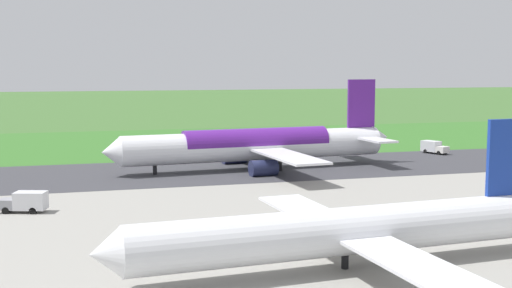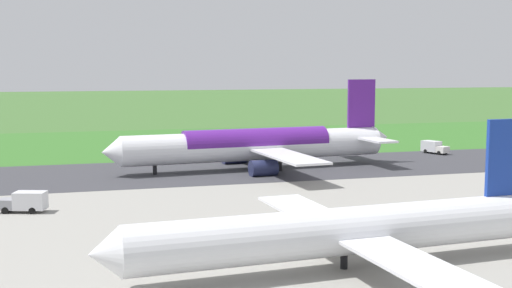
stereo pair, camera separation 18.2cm
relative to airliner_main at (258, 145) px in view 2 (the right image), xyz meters
The scene contains 10 objects.
ground_plane 7.54m from the airliner_main, ahead, with size 800.00×800.00×0.00m, color #3D662D.
runway_asphalt 7.52m from the airliner_main, ahead, with size 600.00×28.91×0.06m, color #38383D.
apron_concrete 53.83m from the airliner_main, 83.42° to the left, with size 440.00×110.00×0.05m, color gray.
grass_verge_foreground 39.41m from the airliner_main, 80.96° to the right, with size 600.00×80.00×0.04m, color #346B27.
airliner_main is the anchor object (origin of this frame).
airliner_parked_mid 59.31m from the airliner_main, 82.08° to the left, with size 44.97×36.81×13.12m.
service_truck_baggage 42.49m from the airliner_main, 166.22° to the right, with size 4.23×6.22×2.65m.
service_truck_fuel 46.21m from the airliner_main, 35.14° to the left, with size 6.20×3.84×2.65m.
no_stopping_sign 38.23m from the airliner_main, 106.11° to the right, with size 0.60×0.10×2.90m.
traffic_cone_orange 37.74m from the airliner_main, 93.97° to the right, with size 0.40×0.40×0.55m, color orange.
Camera 2 is at (25.37, 112.42, 18.14)m, focal length 46.44 mm.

